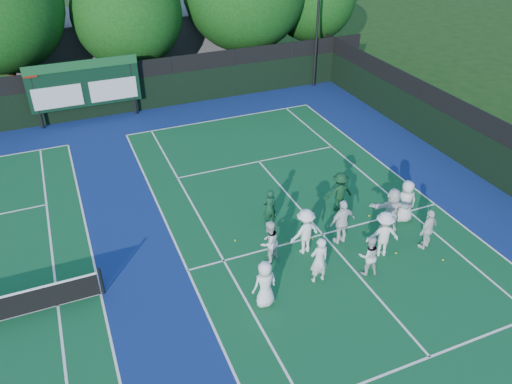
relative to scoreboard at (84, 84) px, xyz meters
name	(u,v)px	position (x,y,z in m)	size (l,w,h in m)	color
ground	(336,249)	(7.01, -15.59, -2.19)	(120.00, 120.00, 0.00)	#15330D
court_apron	(173,274)	(1.01, -14.59, -2.19)	(34.00, 32.00, 0.01)	navy
near_court	(323,234)	(7.01, -14.59, -2.18)	(11.05, 23.85, 0.01)	#104E27
back_fence	(104,93)	(1.01, 0.41, -0.83)	(34.00, 0.08, 3.00)	black
divider_fence_right	(506,161)	(16.01, -14.59, -0.83)	(0.08, 32.00, 3.00)	black
scoreboard	(84,84)	(0.00, 0.00, 0.00)	(6.00, 0.21, 3.55)	black
clubhouse	(143,39)	(5.01, 8.41, -0.19)	(18.00, 6.00, 4.00)	#555459
tree_c	(130,16)	(3.59, 3.99, 2.49)	(6.65, 6.65, 8.18)	black
tennis_ball_0	(312,239)	(6.49, -14.69, -2.16)	(0.07, 0.07, 0.07)	#D4E31A
tennis_ball_1	(369,216)	(9.39, -14.24, -2.16)	(0.07, 0.07, 0.07)	#D4E31A
tennis_ball_2	(443,260)	(10.31, -17.66, -2.16)	(0.07, 0.07, 0.07)	#D4E31A
tennis_ball_3	(235,240)	(3.70, -13.65, -2.16)	(0.07, 0.07, 0.07)	#D4E31A
tennis_ball_4	(287,243)	(5.48, -14.58, -2.16)	(0.07, 0.07, 0.07)	#D4E31A
tennis_ball_5	(396,253)	(8.96, -16.67, -2.16)	(0.07, 0.07, 0.07)	#D4E31A
player_front_0	(265,284)	(3.42, -17.12, -1.33)	(0.84, 0.55, 1.72)	white
player_front_1	(319,260)	(5.56, -16.81, -1.28)	(0.66, 0.43, 1.82)	white
player_front_2	(369,255)	(7.35, -17.13, -1.41)	(0.76, 0.59, 1.56)	silver
player_front_3	(383,234)	(8.40, -16.45, -1.27)	(1.19, 0.68, 1.84)	white
player_front_4	(428,229)	(10.19, -16.74, -1.36)	(0.98, 0.41, 1.67)	white
player_back_0	(269,242)	(4.43, -15.18, -1.34)	(0.83, 0.64, 1.70)	silver
player_back_1	(305,231)	(5.86, -15.21, -1.27)	(1.19, 0.68, 1.84)	white
player_back_2	(342,222)	(7.41, -15.23, -1.26)	(1.10, 0.46, 1.87)	white
player_back_3	(392,210)	(9.61, -15.27, -1.26)	(1.73, 0.55, 1.86)	white
player_back_4	(406,201)	(10.50, -14.97, -1.28)	(0.89, 0.58, 1.83)	silver
coach_left	(269,208)	(5.35, -13.16, -1.38)	(0.59, 0.39, 1.62)	#0F3A21
coach_right	(340,192)	(8.46, -13.29, -1.32)	(1.13, 0.65, 1.75)	#0E341A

